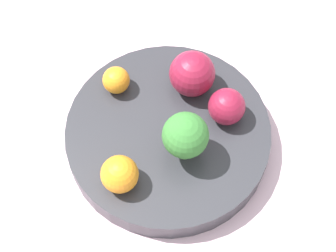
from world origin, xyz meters
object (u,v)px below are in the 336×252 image
Objects in this scene: orange_back at (120,174)px; broccoli at (185,136)px; orange_front at (113,82)px; bowl at (168,136)px; apple_red at (192,74)px; apple_green at (227,107)px.

broccoli is at bearing 70.30° from orange_back.
orange_front is 0.13m from orange_back.
apple_red reaches higher than bowl.
bowl is at bearing -72.09° from apple_red.
orange_front is (-0.13, -0.07, -0.01)m from apple_green.
apple_green is at bearing -3.46° from apple_red.
broccoli reaches higher than apple_green.
bowl is 0.07m from broccoli.
orange_front is at bearing 139.20° from orange_back.
orange_back is at bearing -109.70° from broccoli.
bowl is 7.36× the size of orange_front.
apple_green is (0.04, 0.07, 0.04)m from bowl.
orange_back is (0.10, -0.09, 0.01)m from orange_front.
apple_green is (0.00, 0.08, -0.02)m from broccoli.
orange_back is (-0.03, -0.16, -0.00)m from apple_green.
orange_back is at bearing -79.46° from apple_red.
bowl is at bearing -121.37° from apple_green.
broccoli reaches higher than bowl.
orange_back is at bearing -85.29° from bowl.
apple_red reaches higher than orange_front.
orange_front is (-0.13, 0.00, -0.03)m from broccoli.
apple_green is (0.06, -0.00, -0.01)m from apple_red.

